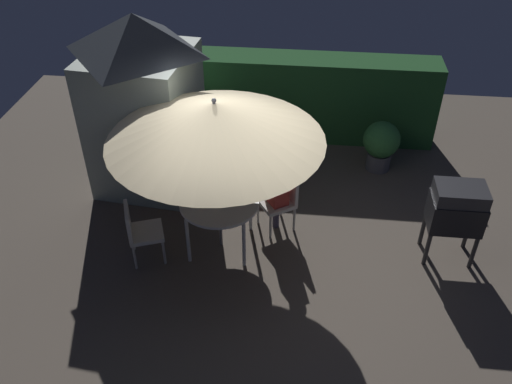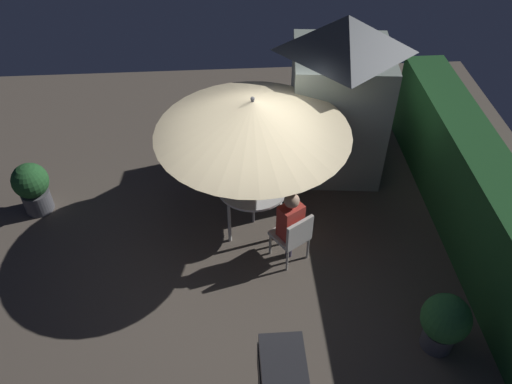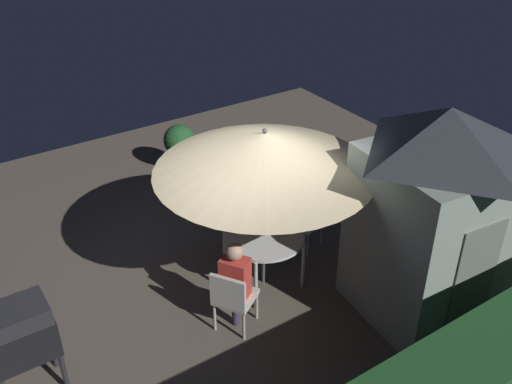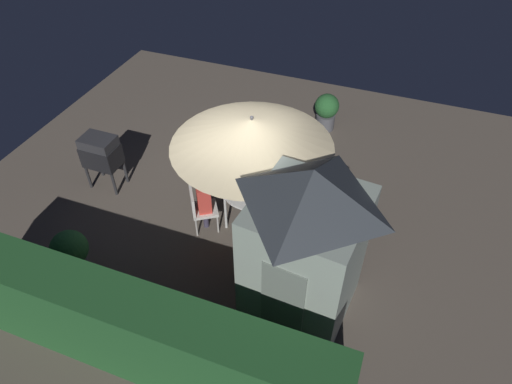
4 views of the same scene
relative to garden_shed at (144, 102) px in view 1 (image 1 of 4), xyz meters
The scene contains 10 objects.
ground_plane 2.93m from the garden_shed, 42.76° to the right, with size 11.00×11.00×0.00m, color brown.
hedge_backdrop 2.66m from the garden_shed, 43.24° to the left, with size 5.93×0.71×1.54m.
garden_shed is the anchor object (origin of this frame).
patio_table 2.20m from the garden_shed, 47.31° to the right, with size 1.11×1.11×0.79m.
patio_umbrella 2.16m from the garden_shed, 47.31° to the right, with size 2.80×2.80×2.37m.
bbq_grill 4.85m from the garden_shed, 17.03° to the right, with size 0.70×0.50×1.20m.
chair_near_shed 2.61m from the garden_shed, 23.81° to the right, with size 0.64×0.64×0.90m.
chair_far_side 2.16m from the garden_shed, 79.53° to the right, with size 0.60×0.59×0.90m.
potted_plant_by_shed 4.00m from the garden_shed, 10.75° to the left, with size 0.63×0.63×0.89m.
person_in_red 2.49m from the garden_shed, 25.52° to the right, with size 0.39×0.42×1.26m.
Camera 1 is at (0.66, -5.55, 5.35)m, focal length 37.83 mm.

